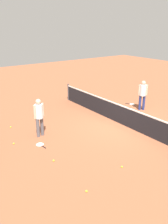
% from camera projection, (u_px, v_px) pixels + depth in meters
% --- Properties ---
extents(ground_plane, '(40.00, 40.00, 0.00)m').
position_uv_depth(ground_plane, '(123.00, 125.00, 11.44)').
color(ground_plane, '#9E5638').
extents(court_net, '(10.09, 0.09, 1.07)m').
position_uv_depth(court_net, '(124.00, 115.00, 11.27)').
color(court_net, '#4C4C51').
rests_on(court_net, ground_plane).
extents(player_near_side, '(0.40, 0.53, 1.70)m').
position_uv_depth(player_near_side, '(39.00, 115.00, 9.97)').
color(player_near_side, '#595960').
rests_on(player_near_side, ground_plane).
extents(player_far_side, '(0.48, 0.48, 1.70)m').
position_uv_depth(player_far_side, '(143.00, 93.00, 13.12)').
color(player_far_side, navy).
rests_on(player_far_side, ground_plane).
extents(tennis_racket_near_player, '(0.60, 0.35, 0.03)m').
position_uv_depth(tennis_racket_near_player, '(40.00, 145.00, 9.54)').
color(tennis_racket_near_player, white).
rests_on(tennis_racket_near_player, ground_plane).
extents(tennis_racket_far_player, '(0.59, 0.44, 0.03)m').
position_uv_depth(tennis_racket_far_player, '(132.00, 104.00, 14.37)').
color(tennis_racket_far_player, white).
rests_on(tennis_racket_far_player, ground_plane).
extents(tennis_ball_near_player, '(0.07, 0.07, 0.07)m').
position_uv_depth(tennis_ball_near_player, '(14.00, 144.00, 9.58)').
color(tennis_ball_near_player, '#C6E033').
rests_on(tennis_ball_near_player, ground_plane).
extents(tennis_ball_by_net, '(0.07, 0.07, 0.07)m').
position_uv_depth(tennis_ball_by_net, '(54.00, 161.00, 8.39)').
color(tennis_ball_by_net, '#C6E033').
rests_on(tennis_ball_by_net, ground_plane).
extents(tennis_ball_midcourt, '(0.07, 0.07, 0.07)m').
position_uv_depth(tennis_ball_midcourt, '(11.00, 127.00, 11.12)').
color(tennis_ball_midcourt, '#C6E033').
rests_on(tennis_ball_midcourt, ground_plane).
extents(tennis_ball_baseline, '(0.07, 0.07, 0.07)m').
position_uv_depth(tennis_ball_baseline, '(122.00, 167.00, 8.02)').
color(tennis_ball_baseline, '#C6E033').
rests_on(tennis_ball_baseline, ground_plane).
extents(tennis_ball_stray_left, '(0.07, 0.07, 0.07)m').
position_uv_depth(tennis_ball_stray_left, '(86.00, 191.00, 6.86)').
color(tennis_ball_stray_left, '#C6E033').
rests_on(tennis_ball_stray_left, ground_plane).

